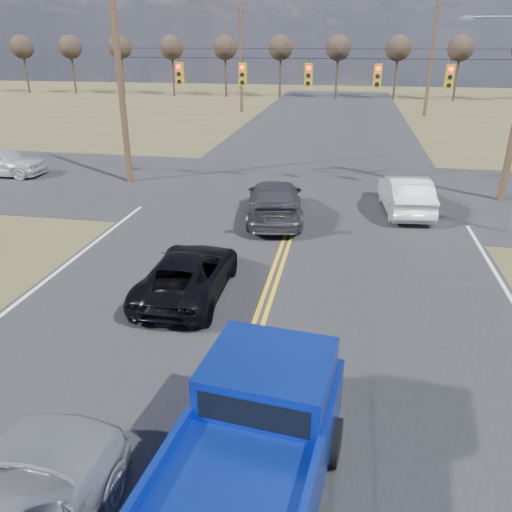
% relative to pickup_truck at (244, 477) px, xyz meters
% --- Properties ---
extents(ground, '(160.00, 160.00, 0.00)m').
position_rel_pickup_truck_xyz_m(ground, '(-0.82, 0.51, -1.06)').
color(ground, brown).
rests_on(ground, ground).
extents(road_main, '(14.00, 120.00, 0.02)m').
position_rel_pickup_truck_xyz_m(road_main, '(-0.82, 10.51, -1.06)').
color(road_main, '#28282B').
rests_on(road_main, ground).
extents(road_cross, '(120.00, 12.00, 0.02)m').
position_rel_pickup_truck_xyz_m(road_cross, '(-0.82, 18.51, -1.06)').
color(road_cross, '#28282B').
rests_on(road_cross, ground).
extents(signal_gantry, '(19.60, 4.83, 10.00)m').
position_rel_pickup_truck_xyz_m(signal_gantry, '(-0.32, 18.30, 4.00)').
color(signal_gantry, '#473323').
rests_on(signal_gantry, ground).
extents(utility_poles, '(19.60, 58.32, 10.00)m').
position_rel_pickup_truck_xyz_m(utility_poles, '(-0.82, 17.51, 4.16)').
color(utility_poles, '#473323').
rests_on(utility_poles, ground).
extents(treeline, '(87.00, 117.80, 7.40)m').
position_rel_pickup_truck_xyz_m(treeline, '(-0.82, 27.47, 4.64)').
color(treeline, '#33261C').
rests_on(treeline, ground).
extents(pickup_truck, '(2.84, 6.04, 2.19)m').
position_rel_pickup_truck_xyz_m(pickup_truck, '(0.00, 0.00, 0.00)').
color(pickup_truck, black).
rests_on(pickup_truck, ground).
extents(black_suv, '(2.19, 4.68, 1.30)m').
position_rel_pickup_truck_xyz_m(black_suv, '(-3.08, 7.13, -0.42)').
color(black_suv, black).
rests_on(black_suv, ground).
extents(white_car_queue, '(2.08, 4.91, 1.58)m').
position_rel_pickup_truck_xyz_m(white_car_queue, '(3.66, 16.01, -0.27)').
color(white_car_queue, silver).
rests_on(white_car_queue, ground).
extents(dgrey_car_queue, '(2.95, 5.67, 1.57)m').
position_rel_pickup_truck_xyz_m(dgrey_car_queue, '(-1.62, 14.08, -0.28)').
color(dgrey_car_queue, '#3A393F').
rests_on(dgrey_car_queue, ground).
extents(cross_car_west, '(2.03, 4.72, 1.59)m').
position_rel_pickup_truck_xyz_m(cross_car_west, '(-17.11, 18.46, -0.27)').
color(cross_car_west, silver).
rests_on(cross_car_west, ground).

